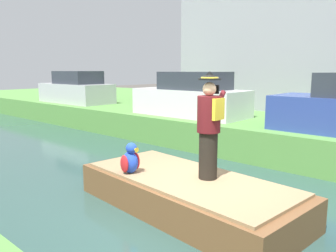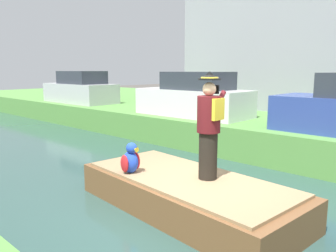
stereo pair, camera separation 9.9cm
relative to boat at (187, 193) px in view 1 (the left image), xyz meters
The scene contains 8 objects.
ground_plane 0.50m from the boat, 90.00° to the right, with size 80.00×80.00×0.00m, color #4C4742.
canal_water 0.46m from the boat, 90.00° to the right, with size 6.70×48.00×0.10m, color #2D4C47.
boat is the anchor object (origin of this frame).
person_pirate 1.29m from the boat, 63.10° to the right, with size 0.61×0.42×1.85m.
parrot_plush 1.19m from the boat, 120.44° to the left, with size 0.36×0.34×0.57m.
parked_car_white 6.06m from the boat, 37.64° to the left, with size 1.73×4.01×1.50m.
parked_car_silver 11.69m from the boat, 66.18° to the left, with size 1.73×4.01×1.50m.
building_row 11.26m from the boat, ahead, with size 5.71×10.82×7.61m, color #93939E.
Camera 1 is at (-4.55, -3.35, 2.59)m, focal length 36.42 mm.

